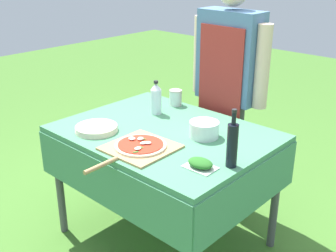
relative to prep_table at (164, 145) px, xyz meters
name	(u,v)px	position (x,y,z in m)	size (l,w,h in m)	color
ground_plane	(165,237)	(0.00, 0.00, -0.70)	(12.00, 12.00, 0.00)	#477A2D
prep_table	(164,145)	(0.00, 0.00, 0.00)	(1.28, 0.97, 0.79)	#478960
person_cook	(228,79)	(0.00, 0.66, 0.28)	(0.62, 0.21, 1.66)	#4C4C51
pizza_on_peel	(139,147)	(0.08, -0.29, 0.11)	(0.36, 0.57, 0.05)	tan
oil_bottle	(232,144)	(0.57, -0.11, 0.22)	(0.06, 0.06, 0.31)	black
water_bottle	(156,98)	(-0.25, 0.18, 0.20)	(0.07, 0.07, 0.23)	silver
herb_container	(200,164)	(0.46, -0.23, 0.12)	(0.16, 0.12, 0.05)	silver
mixing_tub	(204,129)	(0.23, 0.09, 0.14)	(0.18, 0.18, 0.09)	silver
plate_stack	(96,129)	(-0.30, -0.29, 0.11)	(0.26, 0.26, 0.03)	beige
sauce_jar	(176,98)	(-0.27, 0.40, 0.14)	(0.09, 0.09, 0.11)	silver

